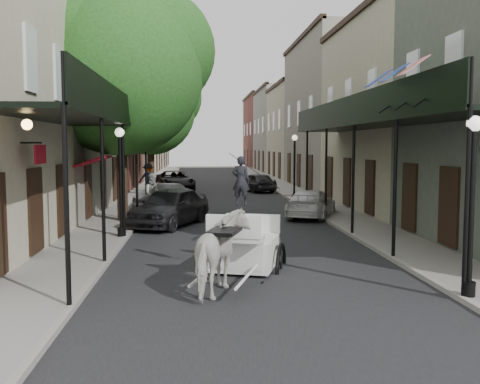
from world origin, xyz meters
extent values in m
plane|color=gray|center=(0.00, 0.00, 0.00)|extent=(140.00, 140.00, 0.00)
cube|color=black|center=(0.00, 20.00, 0.01)|extent=(8.00, 90.00, 0.01)
cube|color=gray|center=(-5.00, 20.00, 0.06)|extent=(2.20, 90.00, 0.12)
cube|color=gray|center=(5.00, 20.00, 0.06)|extent=(2.20, 90.00, 0.12)
cube|color=#B4AE90|center=(-8.60, 30.00, 5.25)|extent=(5.00, 80.00, 10.50)
cube|color=gray|center=(8.60, 30.00, 5.25)|extent=(5.00, 80.00, 10.50)
cube|color=black|center=(-5.00, 7.00, 4.00)|extent=(2.20, 18.00, 0.12)
cube|color=black|center=(-3.95, 7.00, 4.50)|extent=(0.06, 18.00, 1.00)
cylinder|color=black|center=(-4.00, -2.00, 2.12)|extent=(0.10, 0.10, 4.00)
cylinder|color=black|center=(-4.00, 6.00, 2.12)|extent=(0.10, 0.10, 4.00)
cylinder|color=black|center=(-4.00, 14.00, 2.12)|extent=(0.10, 0.10, 4.00)
cube|color=black|center=(5.00, 7.00, 4.00)|extent=(2.20, 18.00, 0.12)
cube|color=black|center=(3.95, 7.00, 4.50)|extent=(0.06, 18.00, 1.00)
cylinder|color=black|center=(4.00, -2.00, 2.12)|extent=(0.10, 0.10, 4.00)
cylinder|color=black|center=(4.00, 6.00, 2.12)|extent=(0.10, 0.10, 4.00)
cylinder|color=black|center=(4.00, 14.00, 2.12)|extent=(0.10, 0.10, 4.00)
cylinder|color=#382619|center=(-4.60, 10.00, 2.92)|extent=(0.44, 0.44, 5.60)
sphere|color=#204817|center=(-4.60, 10.00, 6.20)|extent=(6.80, 6.80, 6.80)
sphere|color=#204817|center=(-3.24, 10.60, 7.20)|extent=(5.10, 5.10, 5.10)
cylinder|color=#382619|center=(-4.60, 24.00, 2.64)|extent=(0.44, 0.44, 5.04)
sphere|color=#204817|center=(-4.60, 24.00, 5.58)|extent=(6.00, 6.00, 6.00)
sphere|color=#204817|center=(-3.40, 24.60, 6.48)|extent=(4.50, 4.50, 4.50)
cylinder|color=black|center=(4.10, -2.00, 0.27)|extent=(0.28, 0.28, 0.30)
cylinder|color=black|center=(4.10, -2.00, 1.82)|extent=(0.12, 0.12, 3.40)
sphere|color=white|center=(4.10, -2.00, 3.67)|extent=(0.32, 0.32, 0.32)
cylinder|color=black|center=(-4.10, 6.00, 0.27)|extent=(0.28, 0.28, 0.30)
cylinder|color=black|center=(-4.10, 6.00, 1.82)|extent=(0.12, 0.12, 3.40)
sphere|color=white|center=(-4.10, 6.00, 3.67)|extent=(0.32, 0.32, 0.32)
cylinder|color=black|center=(4.10, 18.00, 0.27)|extent=(0.28, 0.28, 0.30)
cylinder|color=black|center=(4.10, 18.00, 1.82)|extent=(0.12, 0.12, 3.40)
sphere|color=white|center=(4.10, 18.00, 3.67)|extent=(0.32, 0.32, 0.32)
imported|color=beige|center=(-0.95, -1.00, 0.90)|extent=(1.56, 2.32, 1.79)
torus|color=black|center=(-0.86, 2.27, 0.67)|extent=(0.51, 1.37, 1.40)
torus|color=black|center=(0.84, 1.74, 0.67)|extent=(0.51, 1.37, 1.40)
torus|color=black|center=(-1.10, 0.76, 0.35)|extent=(0.29, 0.72, 0.73)
torus|color=black|center=(0.18, 0.35, 0.35)|extent=(0.29, 0.72, 0.73)
cube|color=white|center=(-0.07, 1.80, 1.14)|extent=(2.04, 2.32, 0.76)
cube|color=white|center=(-0.41, 0.71, 1.68)|extent=(1.42, 0.96, 0.13)
cube|color=white|center=(-0.49, 0.45, 2.01)|extent=(1.28, 0.49, 0.54)
imported|color=black|center=(-0.41, 0.71, 2.36)|extent=(0.51, 0.41, 1.22)
imported|color=#B3B5AB|center=(-3.50, 12.31, 0.98)|extent=(1.10, 0.95, 1.96)
imported|color=gray|center=(-4.63, 22.04, 1.10)|extent=(1.37, 0.94, 1.96)
imported|color=black|center=(-2.60, 9.00, 0.79)|extent=(3.52, 4.97, 1.57)
imported|color=#9A9A9F|center=(-3.32, 15.16, 0.63)|extent=(2.75, 4.03, 1.26)
imported|color=black|center=(-3.10, 25.62, 0.72)|extent=(3.26, 5.52, 1.44)
imported|color=silver|center=(3.60, 11.11, 0.62)|extent=(3.25, 4.64, 1.25)
imported|color=black|center=(2.64, 24.45, 0.67)|extent=(2.67, 4.24, 1.34)
camera|label=1|loc=(-1.48, -12.43, 3.23)|focal=40.00mm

